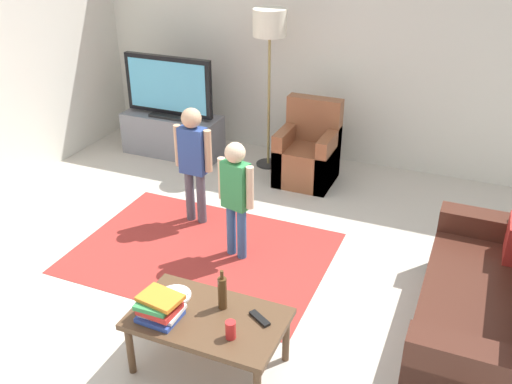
% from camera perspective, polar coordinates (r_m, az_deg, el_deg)
% --- Properties ---
extents(ground, '(7.80, 7.80, 0.00)m').
position_cam_1_polar(ground, '(4.59, -2.96, -10.45)').
color(ground, beige).
extents(wall_back, '(6.00, 0.12, 2.70)m').
position_cam_1_polar(wall_back, '(6.61, 8.38, 14.41)').
color(wall_back, silver).
rests_on(wall_back, ground).
extents(area_rug, '(2.20, 1.60, 0.01)m').
position_cam_1_polar(area_rug, '(5.11, -5.41, -6.04)').
color(area_rug, '#9E2D28').
rests_on(area_rug, ground).
extents(tv_stand, '(1.20, 0.44, 0.50)m').
position_cam_1_polar(tv_stand, '(7.00, -8.32, 5.66)').
color(tv_stand, slate).
rests_on(tv_stand, ground).
extents(tv, '(1.10, 0.28, 0.71)m').
position_cam_1_polar(tv, '(6.78, -8.76, 10.34)').
color(tv, black).
rests_on(tv, tv_stand).
extents(couch, '(0.80, 1.80, 0.86)m').
position_cam_1_polar(couch, '(4.32, 22.67, -10.87)').
color(couch, '#472319').
rests_on(couch, ground).
extents(armchair, '(0.60, 0.60, 0.90)m').
position_cam_1_polar(armchair, '(6.28, 5.27, 3.74)').
color(armchair, brown).
rests_on(armchair, ground).
extents(floor_lamp, '(0.36, 0.36, 1.78)m').
position_cam_1_polar(floor_lamp, '(6.24, 1.38, 15.75)').
color(floor_lamp, '#262626').
rests_on(floor_lamp, ground).
extents(child_near_tv, '(0.39, 0.19, 1.15)m').
position_cam_1_polar(child_near_tv, '(5.29, -6.30, 3.65)').
color(child_near_tv, '#4C4C59').
rests_on(child_near_tv, ground).
extents(child_center, '(0.35, 0.18, 1.07)m').
position_cam_1_polar(child_center, '(4.74, -2.04, 0.18)').
color(child_center, '#33598C').
rests_on(child_center, ground).
extents(coffee_table, '(1.00, 0.60, 0.42)m').
position_cam_1_polar(coffee_table, '(3.79, -4.82, -12.87)').
color(coffee_table, '#513823').
rests_on(coffee_table, ground).
extents(book_stack, '(0.29, 0.25, 0.16)m').
position_cam_1_polar(book_stack, '(3.74, -9.61, -11.32)').
color(book_stack, '#334CA5').
rests_on(book_stack, coffee_table).
extents(bottle, '(0.06, 0.06, 0.29)m').
position_cam_1_polar(bottle, '(3.75, -3.38, -10.01)').
color(bottle, '#4C3319').
rests_on(bottle, coffee_table).
extents(tv_remote, '(0.17, 0.13, 0.02)m').
position_cam_1_polar(tv_remote, '(3.71, 0.37, -12.55)').
color(tv_remote, black).
rests_on(tv_remote, coffee_table).
extents(soda_can, '(0.07, 0.07, 0.12)m').
position_cam_1_polar(soda_can, '(3.56, -2.56, -13.63)').
color(soda_can, red).
rests_on(soda_can, coffee_table).
extents(plate, '(0.22, 0.22, 0.02)m').
position_cam_1_polar(plate, '(3.94, -8.12, -10.19)').
color(plate, white).
rests_on(plate, coffee_table).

